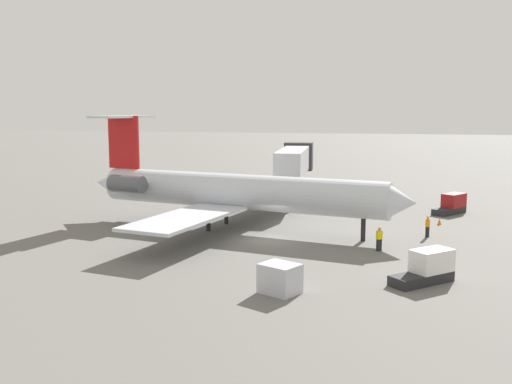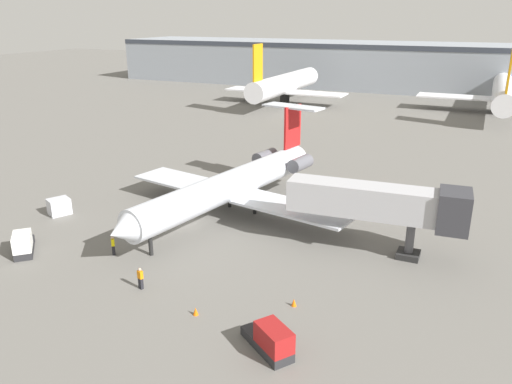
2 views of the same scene
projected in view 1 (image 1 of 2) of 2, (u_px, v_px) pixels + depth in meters
The scene contains 10 objects.
ground_plane at pixel (269, 240), 44.46m from camera, with size 400.00×400.00×0.10m, color #66635E.
regional_jet at pixel (230, 191), 48.16m from camera, with size 25.29×29.12×9.38m.
jet_bridge at pixel (295, 161), 62.15m from camera, with size 14.58×3.91×6.14m.
ground_crew_marshaller at pixel (428, 226), 45.21m from camera, with size 0.46×0.36×1.69m.
ground_crew_loader at pixel (379, 239), 40.80m from camera, with size 0.45×0.47×1.69m.
baggage_tug_lead at pixel (452, 205), 55.61m from camera, with size 4.07×3.46×1.90m.
baggage_tug_trailing at pixel (427, 268), 33.39m from camera, with size 3.79×3.85×1.90m.
cargo_container_uld at pixel (280, 278), 31.45m from camera, with size 2.35×2.52×1.62m.
traffic_cone_near at pixel (439, 222), 50.19m from camera, with size 0.36×0.36×0.55m.
traffic_cone_mid at pixel (395, 209), 56.42m from camera, with size 0.36×0.36×0.55m.
Camera 1 is at (-42.56, -8.92, 9.94)m, focal length 40.55 mm.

